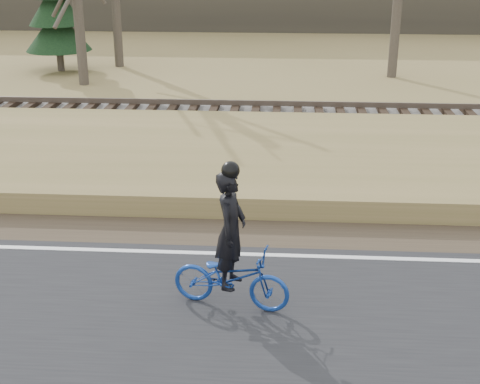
{
  "coord_description": "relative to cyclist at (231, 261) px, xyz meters",
  "views": [
    {
      "loc": [
        1.38,
        -10.14,
        5.25
      ],
      "look_at": [
        0.67,
        0.5,
        1.1
      ],
      "focal_mm": 50.0,
      "sensor_mm": 36.0,
      "label": 1
    }
  ],
  "objects": [
    {
      "name": "conifer",
      "position": [
        -8.35,
        17.96,
        1.8
      ],
      "size": [
        2.6,
        2.6,
        5.46
      ],
      "color": "#4A4336",
      "rests_on": "ground"
    },
    {
      "name": "ground",
      "position": [
        -0.67,
        1.49,
        -0.79
      ],
      "size": [
        120.0,
        120.0,
        0.0
      ],
      "primitive_type": "plane",
      "color": "olive",
      "rests_on": "ground"
    },
    {
      "name": "railroad",
      "position": [
        -0.67,
        9.49,
        -0.26
      ],
      "size": [
        120.0,
        2.4,
        0.29
      ],
      "color": "black",
      "rests_on": "ballast"
    },
    {
      "name": "ballast",
      "position": [
        -0.67,
        9.49,
        -0.56
      ],
      "size": [
        120.0,
        3.0,
        0.45
      ],
      "primitive_type": "cube",
      "color": "slate",
      "rests_on": "ground"
    },
    {
      "name": "road",
      "position": [
        -0.67,
        -1.01,
        -0.76
      ],
      "size": [
        120.0,
        6.0,
        0.06
      ],
      "primitive_type": "cube",
      "color": "black",
      "rests_on": "ground"
    },
    {
      "name": "shoulder",
      "position": [
        -0.67,
        2.69,
        -0.77
      ],
      "size": [
        120.0,
        1.6,
        0.04
      ],
      "primitive_type": "cube",
      "color": "#473A2B",
      "rests_on": "ground"
    },
    {
      "name": "cyclist",
      "position": [
        0.0,
        0.0,
        0.0
      ],
      "size": [
        1.85,
        0.97,
        2.26
      ],
      "rotation": [
        0.0,
        0.0,
        1.36
      ],
      "color": "navy",
      "rests_on": "road"
    },
    {
      "name": "embankment",
      "position": [
        -0.67,
        5.69,
        -0.57
      ],
      "size": [
        120.0,
        5.0,
        0.44
      ],
      "primitive_type": "cube",
      "color": "olive",
      "rests_on": "ground"
    },
    {
      "name": "edge_line",
      "position": [
        -0.67,
        1.69,
        -0.72
      ],
      "size": [
        120.0,
        0.12,
        0.01
      ],
      "primitive_type": "cube",
      "color": "silver",
      "rests_on": "road"
    }
  ]
}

